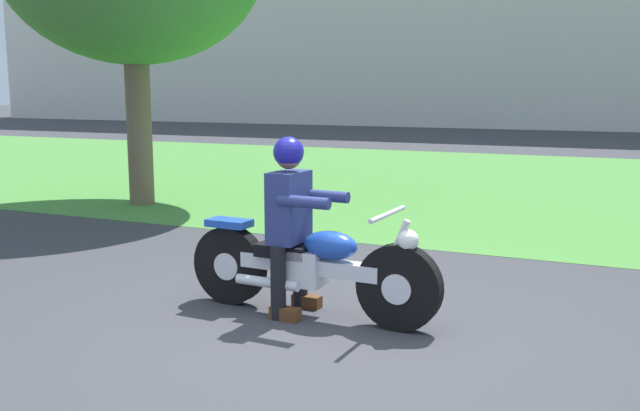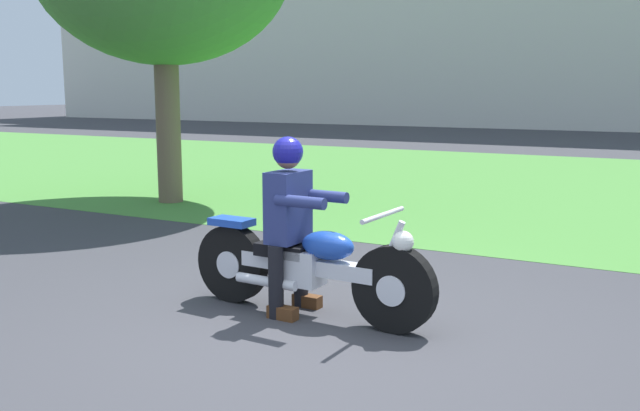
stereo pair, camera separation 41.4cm
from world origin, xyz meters
TOP-DOWN VIEW (x-y plane):
  - ground at (0.00, 0.00)m, footprint 120.00×120.00m
  - grass_verge at (0.00, 9.11)m, footprint 60.00×12.00m
  - motorcycle_lead at (-0.27, 0.51)m, footprint 2.14×0.66m
  - rider_lead at (-0.43, 0.52)m, footprint 0.56×0.48m

SIDE VIEW (x-z plane):
  - ground at x=0.00m, z-range 0.00..0.00m
  - grass_verge at x=0.00m, z-range 0.00..0.01m
  - motorcycle_lead at x=-0.27m, z-range -0.05..0.84m
  - rider_lead at x=-0.43m, z-range 0.12..1.52m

